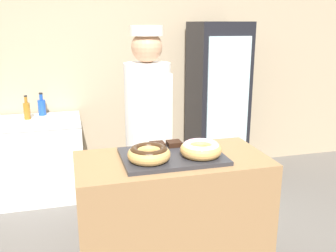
{
  "coord_description": "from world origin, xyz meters",
  "views": [
    {
      "loc": [
        -0.6,
        -2.11,
        1.74
      ],
      "look_at": [
        0.0,
        0.1,
        1.11
      ],
      "focal_mm": 40.0,
      "sensor_mm": 36.0,
      "label": 1
    }
  ],
  "objects": [
    {
      "name": "donut_chocolate_glaze",
      "position": [
        -0.16,
        -0.07,
        1.0
      ],
      "size": [
        0.26,
        0.26,
        0.09
      ],
      "color": "tan",
      "rests_on": "serving_tray"
    },
    {
      "name": "beverage_fridge",
      "position": [
        1.01,
        1.72,
        0.88
      ],
      "size": [
        0.56,
        0.6,
        1.76
      ],
      "color": "black",
      "rests_on": "ground_plane"
    },
    {
      "name": "wall_back",
      "position": [
        0.0,
        2.13,
        1.35
      ],
      "size": [
        8.0,
        0.06,
        2.7
      ],
      "color": "tan",
      "rests_on": "ground_plane"
    },
    {
      "name": "donut_light_glaze",
      "position": [
        0.16,
        -0.07,
        1.0
      ],
      "size": [
        0.26,
        0.26,
        0.09
      ],
      "color": "tan",
      "rests_on": "serving_tray"
    },
    {
      "name": "brownie_back_right",
      "position": [
        0.06,
        0.16,
        0.97
      ],
      "size": [
        0.09,
        0.09,
        0.03
      ],
      "color": "black",
      "rests_on": "serving_tray"
    },
    {
      "name": "serving_tray",
      "position": [
        0.0,
        0.0,
        0.95
      ],
      "size": [
        0.63,
        0.45,
        0.02
      ],
      "color": "#2D2D33",
      "rests_on": "display_counter"
    },
    {
      "name": "bottle_blue",
      "position": [
        -0.88,
        1.96,
        0.9
      ],
      "size": [
        0.08,
        0.08,
        0.24
      ],
      "color": "#1E4CB2",
      "rests_on": "chest_freezer"
    },
    {
      "name": "brownie_back_left",
      "position": [
        -0.06,
        0.16,
        0.97
      ],
      "size": [
        0.09,
        0.09,
        0.03
      ],
      "color": "black",
      "rests_on": "serving_tray"
    },
    {
      "name": "chest_freezer",
      "position": [
        -0.95,
        1.73,
        0.41
      ],
      "size": [
        0.91,
        0.68,
        0.8
      ],
      "color": "white",
      "rests_on": "ground_plane"
    },
    {
      "name": "bottle_amber",
      "position": [
        -1.01,
        1.82,
        0.9
      ],
      "size": [
        0.06,
        0.06,
        0.24
      ],
      "color": "#99661E",
      "rests_on": "chest_freezer"
    },
    {
      "name": "display_counter",
      "position": [
        0.0,
        0.0,
        0.47
      ],
      "size": [
        1.19,
        0.59,
        0.93
      ],
      "color": "#997047",
      "rests_on": "ground_plane"
    },
    {
      "name": "baker_person",
      "position": [
        -0.03,
        0.59,
        0.93
      ],
      "size": [
        0.35,
        0.35,
        1.73
      ],
      "color": "#4C4C51",
      "rests_on": "ground_plane"
    }
  ]
}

